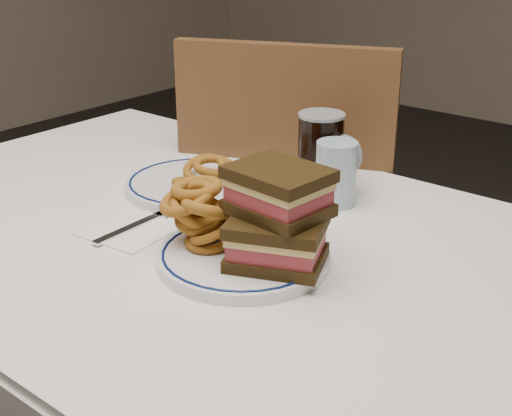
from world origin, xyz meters
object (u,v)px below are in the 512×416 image
Objects in this scene: chair_far at (295,227)px; beer_mug at (322,150)px; far_plate at (195,184)px; reuben_sandwich at (278,216)px; main_plate at (244,256)px.

chair_far reaches higher than beer_mug.
beer_mug is (0.20, -0.20, 0.28)m from chair_far.
beer_mug is at bearing 41.82° from far_plate.
reuben_sandwich is at bearing -65.89° from beer_mug.
beer_mug is (-0.09, 0.33, 0.06)m from main_plate.
beer_mug is 0.24m from far_plate.
chair_far is 3.84× the size of main_plate.
reuben_sandwich is 0.36m from far_plate.
far_plate is (0.02, -0.35, 0.22)m from chair_far.
reuben_sandwich is at bearing -26.61° from far_plate.
reuben_sandwich is 0.63× the size of far_plate.
reuben_sandwich is 0.35m from beer_mug.
main_plate is 0.99× the size of far_plate.
reuben_sandwich reaches higher than far_plate.
far_plate is at bearing -85.97° from chair_far.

